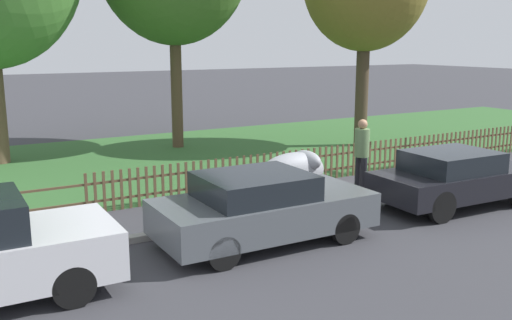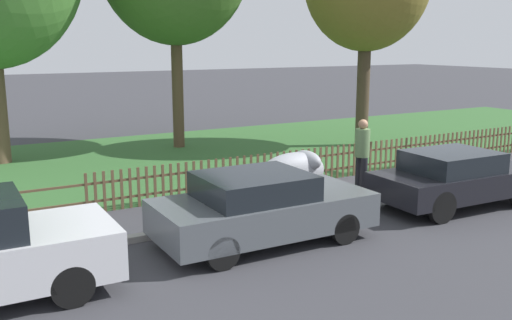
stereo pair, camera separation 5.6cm
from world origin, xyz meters
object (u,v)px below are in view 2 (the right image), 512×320
Objects in this scene: covered_motorcycle at (293,173)px; pedestrian_near_fence at (362,151)px; parked_car_black_saloon at (261,207)px; parked_car_navy_estate at (456,178)px.

pedestrian_near_fence is at bearing -0.84° from covered_motorcycle.
parked_car_navy_estate is at bearing -1.19° from parked_car_black_saloon.
covered_motorcycle is 1.13× the size of pedestrian_near_fence.
parked_car_black_saloon is 4.87m from parked_car_navy_estate.
parked_car_navy_estate reaches higher than covered_motorcycle.
parked_car_black_saloon is 2.61m from covered_motorcycle.
parked_car_black_saloon is 1.02× the size of parked_car_navy_estate.
parked_car_navy_estate is at bearing -37.58° from covered_motorcycle.
covered_motorcycle is (-2.99, 1.94, 0.06)m from parked_car_navy_estate.
parked_car_navy_estate is 2.29m from pedestrian_near_fence.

